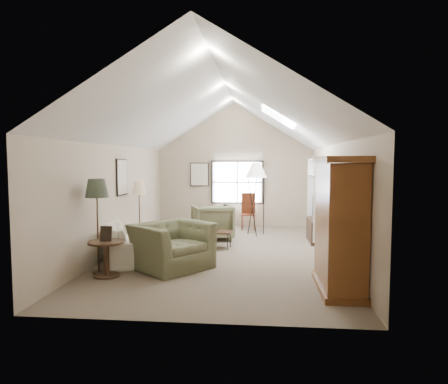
# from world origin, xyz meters

# --- Properties ---
(room_shell) EXTENTS (5.01, 8.01, 4.00)m
(room_shell) POSITION_xyz_m (0.00, 0.00, 3.21)
(room_shell) COLOR brown
(room_shell) RESTS_ON ground
(window) EXTENTS (1.72, 0.08, 1.42)m
(window) POSITION_xyz_m (0.10, 3.96, 1.45)
(window) COLOR black
(window) RESTS_ON room_shell
(skylight) EXTENTS (0.80, 1.20, 0.52)m
(skylight) POSITION_xyz_m (1.30, 0.90, 3.22)
(skylight) COLOR white
(skylight) RESTS_ON room_shell
(wall_art) EXTENTS (1.97, 3.71, 0.88)m
(wall_art) POSITION_xyz_m (-1.88, 1.94, 1.73)
(wall_art) COLOR black
(wall_art) RESTS_ON room_shell
(armoire) EXTENTS (0.60, 1.50, 2.20)m
(armoire) POSITION_xyz_m (2.18, -2.40, 1.10)
(armoire) COLOR brown
(armoire) RESTS_ON ground
(tv_alcove) EXTENTS (0.32, 1.30, 2.10)m
(tv_alcove) POSITION_xyz_m (2.34, 1.60, 1.15)
(tv_alcove) COLOR white
(tv_alcove) RESTS_ON ground
(media_console) EXTENTS (0.34, 1.18, 0.60)m
(media_console) POSITION_xyz_m (2.32, 1.60, 0.30)
(media_console) COLOR #382316
(media_console) RESTS_ON ground
(tv_panel) EXTENTS (0.05, 0.90, 0.55)m
(tv_panel) POSITION_xyz_m (2.32, 1.60, 0.92)
(tv_panel) COLOR black
(tv_panel) RESTS_ON media_console
(sofa) EXTENTS (1.97, 2.83, 0.77)m
(sofa) POSITION_xyz_m (-2.06, -0.42, 0.38)
(sofa) COLOR beige
(sofa) RESTS_ON ground
(armchair_near) EXTENTS (1.82, 1.85, 0.90)m
(armchair_near) POSITION_xyz_m (-0.88, -1.36, 0.45)
(armchair_near) COLOR #636748
(armchair_near) RESTS_ON ground
(armchair_far) EXTENTS (1.31, 1.33, 0.96)m
(armchair_far) POSITION_xyz_m (-0.45, 1.68, 0.48)
(armchair_far) COLOR #6B6D4C
(armchair_far) RESTS_ON ground
(coffee_table) EXTENTS (0.87, 0.54, 0.42)m
(coffee_table) POSITION_xyz_m (-0.23, 0.57, 0.21)
(coffee_table) COLOR #372116
(coffee_table) RESTS_ON ground
(bowl) EXTENTS (0.22, 0.22, 0.05)m
(bowl) POSITION_xyz_m (-0.23, 0.57, 0.45)
(bowl) COLOR #3B2418
(bowl) RESTS_ON coffee_table
(side_table) EXTENTS (0.86, 0.86, 0.66)m
(side_table) POSITION_xyz_m (-1.96, -2.02, 0.33)
(side_table) COLOR #362416
(side_table) RESTS_ON ground
(side_chair) EXTENTS (0.45, 0.45, 1.13)m
(side_chair) POSITION_xyz_m (0.49, 3.38, 0.57)
(side_chair) COLOR brown
(side_chair) RESTS_ON ground
(tripod_lamp) EXTENTS (0.72, 0.72, 2.13)m
(tripod_lamp) POSITION_xyz_m (0.74, 2.38, 1.07)
(tripod_lamp) COLOR white
(tripod_lamp) RESTS_ON ground
(dark_lamp) EXTENTS (0.58, 0.58, 1.84)m
(dark_lamp) POSITION_xyz_m (-2.20, -1.82, 0.92)
(dark_lamp) COLOR #282E21
(dark_lamp) RESTS_ON ground
(tan_lamp) EXTENTS (0.43, 0.43, 1.65)m
(tan_lamp) POSITION_xyz_m (-2.20, 0.78, 0.83)
(tan_lamp) COLOR tan
(tan_lamp) RESTS_ON ground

